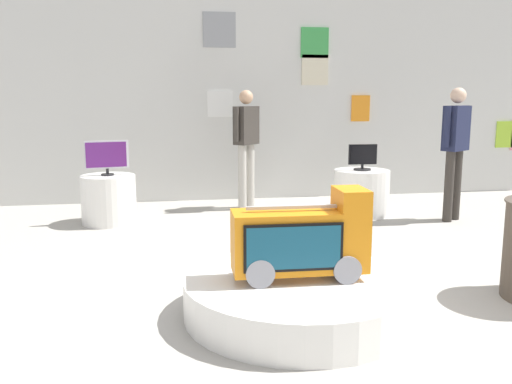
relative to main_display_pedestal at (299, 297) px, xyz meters
name	(u,v)px	position (x,y,z in m)	size (l,w,h in m)	color
ground_plane	(333,306)	(0.31, 0.13, -0.15)	(30.00, 30.00, 0.00)	#B2ADA3
back_wall_display	(246,95)	(0.33, 4.84, 1.49)	(12.19, 0.13, 3.27)	silver
main_display_pedestal	(299,297)	(0.00, 0.00, 0.00)	(1.73, 1.73, 0.29)	white
novelty_firetruck_tv	(302,242)	(0.02, -0.01, 0.42)	(1.01, 0.42, 0.67)	gray
display_pedestal_left_rear	(109,199)	(-1.69, 3.38, 0.17)	(0.70, 0.70, 0.63)	white
tv_on_left_rear	(107,156)	(-1.69, 3.38, 0.73)	(0.55, 0.16, 0.45)	black
display_pedestal_center_rear	(361,193)	(1.71, 3.32, 0.17)	(0.76, 0.76, 0.63)	white
tv_on_center_rear	(363,157)	(1.71, 3.32, 0.66)	(0.39, 0.23, 0.35)	black
shopper_browsing_near_truck	(246,140)	(0.21, 4.02, 0.87)	(0.42, 0.42, 1.72)	#B2ADA3
shopper_browsing_rear	(455,143)	(2.77, 2.79, 0.88)	(0.48, 0.37, 1.74)	#38332D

